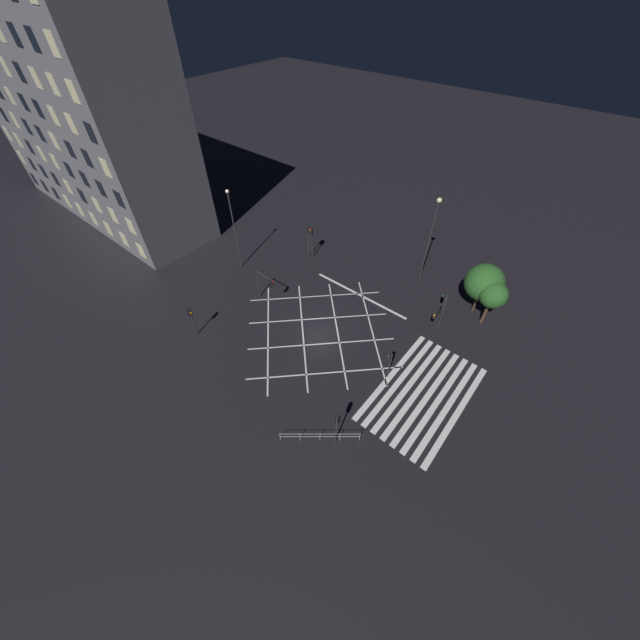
# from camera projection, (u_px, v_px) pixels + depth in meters

# --- Properties ---
(ground_plane) EXTENTS (200.00, 200.00, 0.00)m
(ground_plane) POSITION_uv_depth(u_px,v_px,m) (320.00, 331.00, 36.26)
(ground_plane) COLOR black
(road_markings) EXTENTS (17.81, 23.97, 0.01)m
(road_markings) POSITION_uv_depth(u_px,v_px,m) (391.00, 370.00, 32.80)
(road_markings) COLOR silver
(road_markings) RESTS_ON ground_plane
(office_building) EXTENTS (10.06, 34.90, 26.07)m
(office_building) POSITION_uv_depth(u_px,v_px,m) (78.00, 113.00, 44.30)
(office_building) COLOR slate
(office_building) RESTS_ON ground_plane
(traffic_light_ne_cross) EXTENTS (0.36, 0.39, 4.56)m
(traffic_light_ne_cross) POSITION_uv_depth(u_px,v_px,m) (309.00, 235.00, 42.76)
(traffic_light_ne_cross) COLOR #2D2D30
(traffic_light_ne_cross) RESTS_ON ground_plane
(traffic_light_se_main) EXTENTS (2.66, 0.36, 4.13)m
(traffic_light_se_main) POSITION_uv_depth(u_px,v_px,m) (439.00, 312.00, 33.80)
(traffic_light_se_main) COLOR #2D2D30
(traffic_light_se_main) RESTS_ON ground_plane
(traffic_light_nw_cross) EXTENTS (0.36, 0.39, 3.68)m
(traffic_light_nw_cross) POSITION_uv_depth(u_px,v_px,m) (191.00, 316.00, 34.03)
(traffic_light_nw_cross) COLOR #2D2D30
(traffic_light_nw_cross) RESTS_ON ground_plane
(traffic_light_ne_main) EXTENTS (0.39, 0.36, 4.37)m
(traffic_light_ne_main) POSITION_uv_depth(u_px,v_px,m) (312.00, 236.00, 42.81)
(traffic_light_ne_main) COLOR #2D2D30
(traffic_light_ne_main) RESTS_ON ground_plane
(traffic_light_sw_main) EXTENTS (0.39, 0.36, 3.93)m
(traffic_light_sw_main) POSITION_uv_depth(u_px,v_px,m) (338.00, 423.00, 26.06)
(traffic_light_sw_main) COLOR #2D2D30
(traffic_light_sw_main) RESTS_ON ground_plane
(traffic_light_se_cross) EXTENTS (0.36, 0.39, 4.04)m
(traffic_light_se_cross) POSITION_uv_depth(u_px,v_px,m) (444.00, 299.00, 35.32)
(traffic_light_se_cross) COLOR #2D2D30
(traffic_light_se_cross) RESTS_ON ground_plane
(traffic_light_median_north) EXTENTS (0.36, 2.59, 3.71)m
(traffic_light_median_north) POSITION_uv_depth(u_px,v_px,m) (266.00, 282.00, 37.37)
(traffic_light_median_north) COLOR #2D2D30
(traffic_light_median_north) RESTS_ON ground_plane
(traffic_light_median_south) EXTENTS (0.36, 0.39, 3.24)m
(traffic_light_median_south) POSITION_uv_depth(u_px,v_px,m) (390.00, 360.00, 30.70)
(traffic_light_median_south) COLOR #2D2D30
(traffic_light_median_south) RESTS_ON ground_plane
(street_lamp_east) EXTENTS (0.40, 0.40, 9.79)m
(street_lamp_east) POSITION_uv_depth(u_px,v_px,m) (233.00, 222.00, 39.57)
(street_lamp_east) COLOR #2D2D30
(street_lamp_east) RESTS_ON ground_plane
(street_lamp_west) EXTENTS (0.53, 0.53, 10.07)m
(street_lamp_west) POSITION_uv_depth(u_px,v_px,m) (433.00, 225.00, 37.19)
(street_lamp_west) COLOR #2D2D30
(street_lamp_west) RESTS_ON ground_plane
(street_tree_near) EXTENTS (2.68, 2.68, 5.15)m
(street_tree_near) POSITION_uv_depth(u_px,v_px,m) (493.00, 295.00, 34.41)
(street_tree_near) COLOR #473323
(street_tree_near) RESTS_ON ground_plane
(street_tree_far) EXTENTS (3.81, 3.81, 5.83)m
(street_tree_far) POSITION_uv_depth(u_px,v_px,m) (484.00, 282.00, 35.52)
(street_tree_far) COLOR #473323
(street_tree_far) RESTS_ON ground_plane
(pedestrian_railing) EXTENTS (3.99, 4.83, 1.05)m
(pedestrian_railing) POSITION_uv_depth(u_px,v_px,m) (320.00, 436.00, 27.60)
(pedestrian_railing) COLOR #B7B7BC
(pedestrian_railing) RESTS_ON ground_plane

